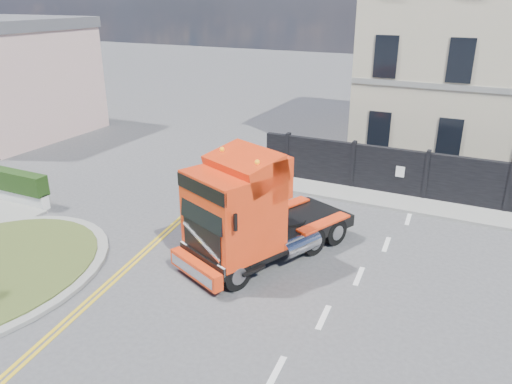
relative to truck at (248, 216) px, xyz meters
The scene contains 6 objects.
ground 2.08m from the truck, 85.25° to the right, with size 120.00×120.00×0.00m, color #424244.
seaside_bldg_pink 21.36m from the truck, 158.95° to the left, with size 8.00×8.00×6.00m, color #CCA09F.
hoarding_fence 10.16m from the truck, 48.96° to the left, with size 18.80×0.25×2.00m.
georgian_building 16.87m from the truck, 68.03° to the left, with size 12.30×10.30×12.80m.
pavement_far 9.23m from the truck, 47.85° to the left, with size 20.00×1.60×0.12m, color gray.
truck is the anchor object (origin of this frame).
Camera 1 is at (6.13, -10.91, 7.82)m, focal length 35.00 mm.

